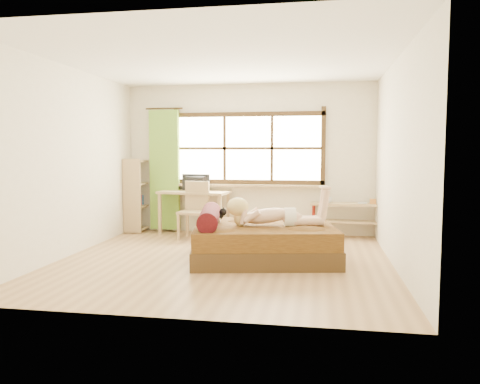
% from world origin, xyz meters
% --- Properties ---
extents(floor, '(4.50, 4.50, 0.00)m').
position_xyz_m(floor, '(0.00, 0.00, 0.00)').
color(floor, '#9E754C').
rests_on(floor, ground).
extents(ceiling, '(4.50, 4.50, 0.00)m').
position_xyz_m(ceiling, '(0.00, 0.00, 2.70)').
color(ceiling, white).
rests_on(ceiling, wall_back).
extents(wall_back, '(4.50, 0.00, 4.50)m').
position_xyz_m(wall_back, '(0.00, 2.25, 1.35)').
color(wall_back, silver).
rests_on(wall_back, floor).
extents(wall_front, '(4.50, 0.00, 4.50)m').
position_xyz_m(wall_front, '(0.00, -2.25, 1.35)').
color(wall_front, silver).
rests_on(wall_front, floor).
extents(wall_left, '(0.00, 4.50, 4.50)m').
position_xyz_m(wall_left, '(-2.25, 0.00, 1.35)').
color(wall_left, silver).
rests_on(wall_left, floor).
extents(wall_right, '(0.00, 4.50, 4.50)m').
position_xyz_m(wall_right, '(2.25, 0.00, 1.35)').
color(wall_right, silver).
rests_on(wall_right, floor).
extents(window, '(2.80, 0.16, 1.46)m').
position_xyz_m(window, '(0.00, 2.22, 1.51)').
color(window, '#FFEDBF').
rests_on(window, wall_back).
extents(curtain, '(0.55, 0.10, 2.20)m').
position_xyz_m(curtain, '(-1.55, 2.13, 1.15)').
color(curtain, olive).
rests_on(curtain, wall_back).
extents(bed, '(2.18, 1.87, 0.73)m').
position_xyz_m(bed, '(0.48, 0.20, 0.26)').
color(bed, '#362510').
rests_on(bed, floor).
extents(woman, '(1.40, 0.63, 0.58)m').
position_xyz_m(woman, '(0.68, 0.16, 0.77)').
color(woman, '#D9A98C').
rests_on(woman, bed).
extents(kitten, '(0.31, 0.17, 0.23)m').
position_xyz_m(kitten, '(-0.19, 0.31, 0.60)').
color(kitten, black).
rests_on(kitten, bed).
extents(desk, '(1.31, 0.73, 0.78)m').
position_xyz_m(desk, '(-0.94, 1.95, 0.68)').
color(desk, '#A08657').
rests_on(desk, floor).
extents(monitor, '(0.53, 0.14, 0.30)m').
position_xyz_m(monitor, '(-0.94, 2.00, 0.93)').
color(monitor, black).
rests_on(monitor, desk).
extents(chair, '(0.49, 0.49, 0.98)m').
position_xyz_m(chair, '(-0.83, 1.59, 0.54)').
color(chair, '#A08657').
rests_on(chair, floor).
extents(pipe_shelf, '(1.22, 0.36, 0.68)m').
position_xyz_m(pipe_shelf, '(1.75, 2.07, 0.44)').
color(pipe_shelf, '#A08657').
rests_on(pipe_shelf, floor).
extents(cup, '(0.14, 0.14, 0.10)m').
position_xyz_m(cup, '(1.44, 2.07, 0.65)').
color(cup, gray).
rests_on(cup, pipe_shelf).
extents(book, '(0.17, 0.22, 0.02)m').
position_xyz_m(book, '(1.94, 2.07, 0.61)').
color(book, gray).
rests_on(book, pipe_shelf).
extents(bookshelf, '(0.35, 0.59, 1.35)m').
position_xyz_m(bookshelf, '(-2.08, 2.10, 0.69)').
color(bookshelf, '#A08657').
rests_on(bookshelf, floor).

